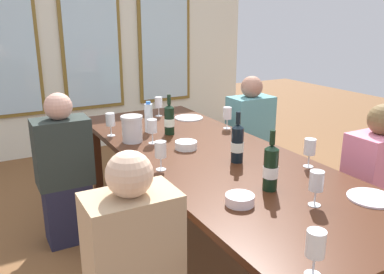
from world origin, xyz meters
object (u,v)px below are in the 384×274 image
at_px(tasting_bowl_0, 186,145).
at_px(wine_glass_4, 152,127).
at_px(dining_table, 209,162).
at_px(wine_glass_5, 110,120).
at_px(wine_glass_3, 161,150).
at_px(seated_person_3, 249,141).
at_px(wine_glass_7, 316,183).
at_px(tasting_bowl_1, 240,200).
at_px(seated_person_1, 373,195).
at_px(wine_glass_1, 310,147).
at_px(white_plate_0, 189,118).
at_px(water_bottle, 149,118).
at_px(wine_glass_0, 159,103).
at_px(wine_glass_6, 227,114).
at_px(wine_bottle_1, 237,143).
at_px(wine_bottle_0, 169,119).
at_px(white_plate_1, 371,198).
at_px(metal_pitcher, 132,129).
at_px(seated_person_2, 65,174).
at_px(wine_bottle_2, 271,167).
at_px(wine_glass_2, 316,246).

height_order(tasting_bowl_0, wine_glass_4, wine_glass_4).
height_order(dining_table, wine_glass_5, wine_glass_5).
distance_m(wine_glass_3, seated_person_3, 1.47).
height_order(wine_glass_5, wine_glass_7, same).
xyz_separation_m(tasting_bowl_1, seated_person_1, (1.07, 0.05, -0.24)).
distance_m(wine_glass_1, seated_person_1, 0.56).
height_order(tasting_bowl_0, seated_person_1, seated_person_1).
xyz_separation_m(tasting_bowl_0, seated_person_3, (0.90, 0.48, -0.24)).
relative_size(white_plate_0, wine_glass_5, 1.42).
xyz_separation_m(water_bottle, wine_glass_4, (-0.09, -0.29, 0.01)).
distance_m(water_bottle, wine_glass_3, 0.82).
bearing_deg(wine_glass_4, seated_person_3, 13.88).
height_order(wine_glass_0, wine_glass_6, same).
bearing_deg(seated_person_1, wine_glass_7, -163.09).
height_order(dining_table, wine_bottle_1, wine_bottle_1).
bearing_deg(dining_table, wine_bottle_0, 93.66).
xyz_separation_m(dining_table, tasting_bowl_1, (-0.26, -0.70, 0.09)).
xyz_separation_m(wine_glass_1, seated_person_1, (0.42, -0.16, -0.34)).
bearing_deg(wine_glass_4, wine_glass_7, -77.12).
distance_m(white_plate_1, metal_pitcher, 1.62).
distance_m(wine_bottle_0, wine_glass_6, 0.48).
distance_m(tasting_bowl_0, seated_person_2, 0.90).
xyz_separation_m(wine_bottle_0, wine_bottle_1, (0.10, -0.75, 0.01)).
relative_size(wine_bottle_1, seated_person_3, 0.29).
height_order(wine_bottle_2, water_bottle, wine_bottle_2).
height_order(dining_table, water_bottle, water_bottle).
distance_m(white_plate_0, wine_glass_7, 1.80).
relative_size(white_plate_1, wine_glass_0, 1.35).
height_order(wine_glass_1, wine_glass_2, same).
xyz_separation_m(white_plate_1, tasting_bowl_0, (-0.44, 1.13, 0.02)).
relative_size(wine_bottle_2, tasting_bowl_1, 2.28).
height_order(seated_person_1, seated_person_3, same).
bearing_deg(tasting_bowl_1, seated_person_3, 51.56).
bearing_deg(wine_bottle_0, wine_glass_5, 156.92).
distance_m(wine_glass_1, wine_glass_2, 1.09).
xyz_separation_m(wine_glass_2, wine_glass_3, (-0.05, 1.17, 0.00)).
relative_size(metal_pitcher, wine_glass_1, 1.09).
bearing_deg(wine_glass_4, wine_glass_0, 62.61).
distance_m(white_plate_0, wine_bottle_2, 1.57).
distance_m(white_plate_0, wine_glass_2, 2.28).
relative_size(wine_glass_5, seated_person_1, 0.16).
bearing_deg(wine_glass_5, wine_glass_4, -58.16).
bearing_deg(seated_person_2, wine_bottle_2, -58.38).
distance_m(wine_glass_7, seated_person_2, 1.79).
bearing_deg(wine_glass_6, metal_pitcher, 177.62).
xyz_separation_m(wine_bottle_2, wine_glass_0, (0.15, 1.73, -0.00)).
bearing_deg(wine_glass_5, seated_person_3, -2.81).
distance_m(white_plate_1, tasting_bowl_0, 1.21).
relative_size(wine_glass_1, wine_glass_4, 1.00).
xyz_separation_m(dining_table, wine_glass_4, (-0.24, 0.38, 0.18)).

